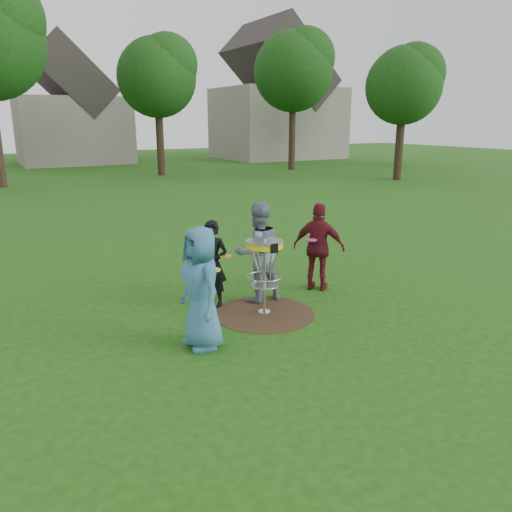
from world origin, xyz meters
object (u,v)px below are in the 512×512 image
player_black (212,264)px  disc_golf_basket (264,259)px  player_maroon (319,247)px  player_blue (201,288)px  player_grey (258,252)px

player_black → disc_golf_basket: player_black is taller
disc_golf_basket → player_maroon: bearing=21.0°
player_blue → player_black: bearing=147.9°
disc_golf_basket → player_black: bearing=126.4°
disc_golf_basket → player_grey: bearing=69.8°
player_black → player_grey: size_ratio=0.85×
player_maroon → disc_golf_basket: bearing=69.7°
player_blue → player_grey: size_ratio=0.99×
player_blue → player_grey: player_grey is taller
player_maroon → player_grey: bearing=46.6°
player_blue → player_maroon: bearing=110.2°
player_blue → player_grey: (1.73, 1.34, 0.01)m
player_blue → player_black: (0.86, 1.51, -0.13)m
player_black → player_grey: bearing=36.5°
player_grey → disc_golf_basket: player_grey is taller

